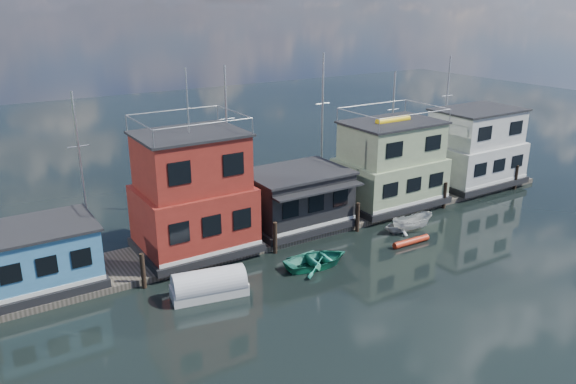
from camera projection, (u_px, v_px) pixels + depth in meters
ground at (417, 295)px, 32.28m from camera, size 160.00×160.00×0.00m
dock at (302, 225)px, 41.81m from camera, size 48.00×5.00×0.40m
houseboat_blue at (40, 256)px, 32.09m from camera, size 6.40×4.90×3.66m
houseboat_red at (193, 195)px, 36.26m from camera, size 7.40×5.90×11.86m
houseboat_dark at (297, 198)px, 40.82m from camera, size 7.40×6.10×4.06m
houseboat_green at (390, 164)px, 45.00m from camera, size 8.40×5.90×7.03m
houseboat_white at (475, 148)px, 50.04m from camera, size 8.40×5.90×6.66m
pilings at (320, 227)px, 39.11m from camera, size 42.28×0.28×2.20m
background_masts at (310, 131)px, 47.26m from camera, size 36.40×0.16×12.00m
tarp_runabout at (209, 286)px, 31.99m from camera, size 4.55×2.52×1.75m
dinghy_white at (397, 225)px, 40.70m from camera, size 2.42×2.14×1.19m
dinghy_teal at (317, 260)px, 35.63m from camera, size 4.54×3.40×0.89m
motorboat at (412, 223)px, 40.95m from camera, size 3.50×1.79×1.29m
red_kayak at (411, 241)px, 38.86m from camera, size 3.02×0.52×0.44m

